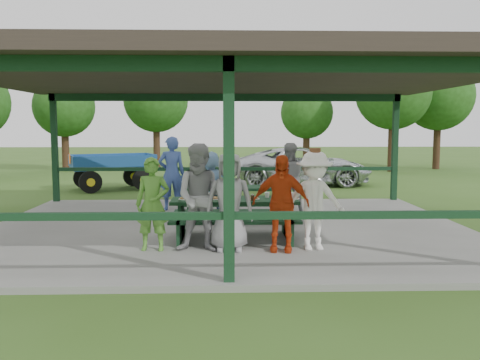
{
  "coord_description": "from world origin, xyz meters",
  "views": [
    {
      "loc": [
        -0.06,
        -10.52,
        2.19
      ],
      "look_at": [
        0.26,
        -0.3,
        1.11
      ],
      "focal_mm": 38.0,
      "sensor_mm": 36.0,
      "label": 1
    }
  ],
  "objects_px": {
    "picnic_table_near": "(235,214)",
    "spectator_lblue": "(211,183)",
    "contestant_grey_left": "(202,198)",
    "contestant_red": "(281,203)",
    "farm_trailer": "(113,171)",
    "picnic_table_far": "(235,199)",
    "contestant_green": "(153,204)",
    "spectator_grey": "(288,178)",
    "contestant_white_fedora": "(314,201)",
    "pickup_truck": "(303,166)",
    "spectator_blue": "(172,173)",
    "contestant_grey_mid": "(229,202)"
  },
  "relations": [
    {
      "from": "picnic_table_far",
      "to": "farm_trailer",
      "type": "relative_size",
      "value": 0.64
    },
    {
      "from": "spectator_lblue",
      "to": "pickup_truck",
      "type": "height_order",
      "value": "spectator_lblue"
    },
    {
      "from": "picnic_table_far",
      "to": "spectator_lblue",
      "type": "relative_size",
      "value": 1.57
    },
    {
      "from": "contestant_grey_left",
      "to": "spectator_blue",
      "type": "bearing_deg",
      "value": 107.93
    },
    {
      "from": "contestant_green",
      "to": "contestant_red",
      "type": "height_order",
      "value": "contestant_red"
    },
    {
      "from": "pickup_truck",
      "to": "spectator_blue",
      "type": "bearing_deg",
      "value": 147.82
    },
    {
      "from": "contestant_red",
      "to": "spectator_blue",
      "type": "xyz_separation_m",
      "value": [
        -2.27,
        4.35,
        0.11
      ]
    },
    {
      "from": "picnic_table_near",
      "to": "spectator_lblue",
      "type": "relative_size",
      "value": 1.55
    },
    {
      "from": "spectator_blue",
      "to": "pickup_truck",
      "type": "relative_size",
      "value": 0.36
    },
    {
      "from": "contestant_red",
      "to": "contestant_white_fedora",
      "type": "bearing_deg",
      "value": 18.21
    },
    {
      "from": "spectator_blue",
      "to": "pickup_truck",
      "type": "bearing_deg",
      "value": -136.31
    },
    {
      "from": "spectator_lblue",
      "to": "pickup_truck",
      "type": "xyz_separation_m",
      "value": [
        3.27,
        6.91,
        -0.15
      ]
    },
    {
      "from": "spectator_grey",
      "to": "contestant_red",
      "type": "bearing_deg",
      "value": 75.02
    },
    {
      "from": "contestant_green",
      "to": "contestant_white_fedora",
      "type": "bearing_deg",
      "value": 1.78
    },
    {
      "from": "contestant_white_fedora",
      "to": "spectator_grey",
      "type": "bearing_deg",
      "value": 85.78
    },
    {
      "from": "picnic_table_near",
      "to": "contestant_white_fedora",
      "type": "xyz_separation_m",
      "value": [
        1.34,
        -0.85,
        0.38
      ]
    },
    {
      "from": "picnic_table_far",
      "to": "contestant_green",
      "type": "distance_m",
      "value": 3.19
    },
    {
      "from": "picnic_table_far",
      "to": "farm_trailer",
      "type": "height_order",
      "value": "farm_trailer"
    },
    {
      "from": "contestant_grey_left",
      "to": "contestant_red",
      "type": "distance_m",
      "value": 1.33
    },
    {
      "from": "picnic_table_far",
      "to": "contestant_green",
      "type": "xyz_separation_m",
      "value": [
        -1.46,
        -2.82,
        0.32
      ]
    },
    {
      "from": "picnic_table_near",
      "to": "picnic_table_far",
      "type": "distance_m",
      "value": 2.0
    },
    {
      "from": "picnic_table_far",
      "to": "contestant_grey_left",
      "type": "distance_m",
      "value": 3.01
    },
    {
      "from": "picnic_table_near",
      "to": "contestant_green",
      "type": "height_order",
      "value": "contestant_green"
    },
    {
      "from": "pickup_truck",
      "to": "contestant_red",
      "type": "bearing_deg",
      "value": 171.38
    },
    {
      "from": "contestant_red",
      "to": "contestant_white_fedora",
      "type": "height_order",
      "value": "contestant_white_fedora"
    },
    {
      "from": "contestant_red",
      "to": "farm_trailer",
      "type": "xyz_separation_m",
      "value": [
        -4.83,
        9.4,
        -0.26
      ]
    },
    {
      "from": "picnic_table_near",
      "to": "pickup_truck",
      "type": "distance_m",
      "value": 10.06
    },
    {
      "from": "picnic_table_near",
      "to": "spectator_lblue",
      "type": "xyz_separation_m",
      "value": [
        -0.51,
        2.77,
        0.29
      ]
    },
    {
      "from": "contestant_green",
      "to": "spectator_grey",
      "type": "height_order",
      "value": "spectator_grey"
    },
    {
      "from": "contestant_grey_left",
      "to": "farm_trailer",
      "type": "relative_size",
      "value": 0.49
    },
    {
      "from": "picnic_table_far",
      "to": "contestant_white_fedora",
      "type": "bearing_deg",
      "value": -65.85
    },
    {
      "from": "contestant_grey_mid",
      "to": "spectator_blue",
      "type": "distance_m",
      "value": 4.5
    },
    {
      "from": "contestant_green",
      "to": "farm_trailer",
      "type": "bearing_deg",
      "value": 108.63
    },
    {
      "from": "contestant_red",
      "to": "pickup_truck",
      "type": "xyz_separation_m",
      "value": [
        2.0,
        10.62,
        -0.21
      ]
    },
    {
      "from": "spectator_blue",
      "to": "spectator_grey",
      "type": "relative_size",
      "value": 1.08
    },
    {
      "from": "contestant_green",
      "to": "spectator_lblue",
      "type": "bearing_deg",
      "value": 78.63
    },
    {
      "from": "picnic_table_near",
      "to": "farm_trailer",
      "type": "height_order",
      "value": "farm_trailer"
    },
    {
      "from": "picnic_table_near",
      "to": "spectator_grey",
      "type": "bearing_deg",
      "value": 64.39
    },
    {
      "from": "picnic_table_far",
      "to": "spectator_lblue",
      "type": "xyz_separation_m",
      "value": [
        -0.57,
        0.77,
        0.29
      ]
    },
    {
      "from": "contestant_green",
      "to": "contestant_grey_mid",
      "type": "relative_size",
      "value": 0.95
    },
    {
      "from": "picnic_table_near",
      "to": "spectator_blue",
      "type": "relative_size",
      "value": 1.27
    },
    {
      "from": "picnic_table_far",
      "to": "contestant_grey_left",
      "type": "relative_size",
      "value": 1.31
    },
    {
      "from": "contestant_white_fedora",
      "to": "farm_trailer",
      "type": "distance_m",
      "value": 10.77
    },
    {
      "from": "contestant_grey_left",
      "to": "contestant_red",
      "type": "height_order",
      "value": "contestant_grey_left"
    },
    {
      "from": "spectator_lblue",
      "to": "spectator_grey",
      "type": "height_order",
      "value": "spectator_grey"
    },
    {
      "from": "contestant_green",
      "to": "spectator_grey",
      "type": "distance_m",
      "value": 4.58
    },
    {
      "from": "picnic_table_far",
      "to": "contestant_grey_mid",
      "type": "height_order",
      "value": "contestant_grey_mid"
    },
    {
      "from": "picnic_table_near",
      "to": "picnic_table_far",
      "type": "bearing_deg",
      "value": 88.36
    },
    {
      "from": "spectator_lblue",
      "to": "spectator_grey",
      "type": "xyz_separation_m",
      "value": [
        1.87,
        0.07,
        0.1
      ]
    },
    {
      "from": "picnic_table_near",
      "to": "spectator_grey",
      "type": "distance_m",
      "value": 3.17
    }
  ]
}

